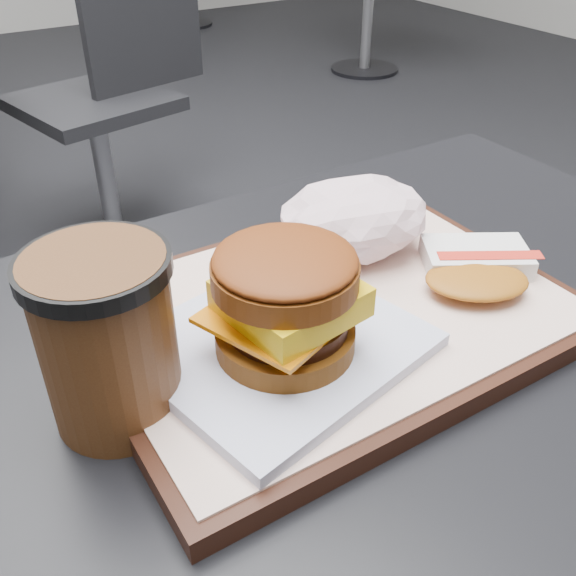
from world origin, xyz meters
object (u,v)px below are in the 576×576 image
Objects in this scene: coffee_cup at (107,334)px; customer_table at (367,495)px; hash_brown at (476,267)px; crumpled_wrapper at (355,218)px; neighbor_chair at (112,83)px; serving_tray at (329,314)px; breakfast_sandwich at (284,311)px.

customer_table is at bearing -11.45° from coffee_cup.
hash_brown is 0.11m from crumpled_wrapper.
crumpled_wrapper is (-0.06, 0.10, 0.02)m from hash_brown.
coffee_cup is at bearing -107.58° from neighbor_chair.
neighbor_chair is at bearing 80.41° from crumpled_wrapper.
serving_tray is at bearing -101.64° from neighbor_chair.
serving_tray is 2.81× the size of hash_brown.
breakfast_sandwich is 1.57× the size of crumpled_wrapper.
customer_table is at bearing -173.19° from hash_brown.
neighbor_chair reaches higher than hash_brown.
customer_table is 6.33× the size of coffee_cup.
crumpled_wrapper is 0.16× the size of neighbor_chair.
breakfast_sandwich is at bearing -103.56° from neighbor_chair.
breakfast_sandwich is 0.12m from coffee_cup.
hash_brown reaches higher than customer_table.
coffee_cup reaches higher than neighbor_chair.
serving_tray is at bearing 27.81° from breakfast_sandwich.
breakfast_sandwich reaches higher than hash_brown.
crumpled_wrapper is (0.07, 0.06, 0.04)m from serving_tray.
coffee_cup is (-0.20, 0.04, 0.25)m from customer_table.
breakfast_sandwich is at bearing -13.71° from coffee_cup.
crumpled_wrapper is 0.26m from coffee_cup.
neighbor_chair is (0.33, 1.62, -0.27)m from serving_tray.
serving_tray is 0.19m from coffee_cup.
breakfast_sandwich is 1.76× the size of coffee_cup.
coffee_cup reaches higher than crumpled_wrapper.
breakfast_sandwich is 0.25× the size of neighbor_chair.
crumpled_wrapper is 1.61m from neighbor_chair.
crumpled_wrapper reaches higher than customer_table.
customer_table is 5.92× the size of hash_brown.
coffee_cup is at bearing 174.88° from hash_brown.
breakfast_sandwich reaches higher than customer_table.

